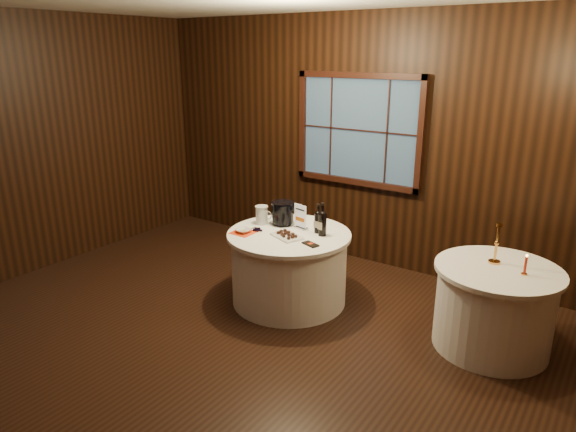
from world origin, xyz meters
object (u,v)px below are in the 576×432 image
Objects in this scene: sign_stand at (301,220)px; grape_bunch at (257,230)px; port_bottle_left at (318,220)px; chocolate_plate at (287,236)px; cracker_bowl at (243,231)px; red_candle at (525,267)px; side_table at (494,308)px; main_table at (289,267)px; brass_candlestick at (496,249)px; port_bottle_right at (322,221)px; chocolate_box at (310,244)px; glass_pitcher at (262,215)px; ice_bucket at (283,213)px.

grape_bunch is at bearing -121.54° from sign_stand.
port_bottle_left is 0.83× the size of chocolate_plate.
cracker_bowl is 0.83× the size of red_candle.
grape_bunch is (-2.30, -0.46, 0.40)m from side_table.
brass_candlestick is at bearing 11.44° from main_table.
port_bottle_right reaches higher than cracker_bowl.
glass_pitcher is at bearing -178.78° from chocolate_box.
ice_bucket is 1.37× the size of red_candle.
chocolate_plate is 0.36m from grape_bunch.
brass_candlestick reaches higher than sign_stand.
chocolate_plate is at bearing -170.25° from chocolate_box.
port_bottle_left is 1.97m from red_candle.
side_table is 3.52× the size of port_bottle_left.
cracker_bowl reaches higher than main_table.
grape_bunch is at bearing -145.64° from port_bottle_left.
chocolate_box is (0.13, -0.34, -0.13)m from port_bottle_left.
main_table is 0.63m from glass_pitcher.
brass_candlestick is at bearing 18.00° from port_bottle_right.
chocolate_plate is 2.18m from red_candle.
main_table is 2.04m from brass_candlestick.
sign_stand is 0.49m from chocolate_box.
port_bottle_left is at bearing 36.68° from main_table.
chocolate_plate is 1.95m from brass_candlestick.
red_candle is at bearing -24.05° from brass_candlestick.
port_bottle_left is at bearing 11.64° from sign_stand.
cracker_bowl is (-0.39, -0.26, 0.41)m from main_table.
chocolate_plate is (-0.26, -0.25, -0.13)m from port_bottle_right.
brass_candlestick reaches higher than chocolate_box.
port_bottle_right reaches higher than main_table.
red_candle is at bearing 2.22° from ice_bucket.
sign_stand is 0.74× the size of chocolate_plate.
glass_pitcher is 0.34m from cracker_bowl.
main_table is at bearing 34.04° from cracker_bowl.
red_candle reaches higher than side_table.
chocolate_plate is (-0.18, -0.30, -0.11)m from port_bottle_left.
ice_bucket is (-2.20, -0.12, 0.52)m from side_table.
side_table is 2.49m from cracker_bowl.
sign_stand is at bearing -3.40° from glass_pitcher.
main_table is 0.52m from grape_bunch.
brass_candlestick reaches higher than main_table.
port_bottle_right is 1.86× the size of red_candle.
sign_stand is 1.92m from brass_candlestick.
side_table is 5.86× the size of red_candle.
red_candle reaches higher than cracker_bowl.
glass_pitcher is 0.54× the size of brass_candlestick.
glass_pitcher is (-0.43, -0.11, 0.01)m from sign_stand.
sign_stand reaches higher than chocolate_box.
port_bottle_left reaches higher than grape_bunch.
cracker_bowl is at bearing -112.85° from ice_bucket.
ice_bucket is at bearing 167.10° from chocolate_box.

